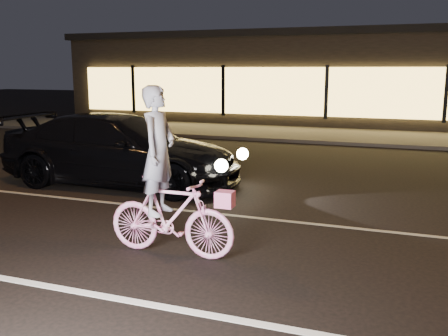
% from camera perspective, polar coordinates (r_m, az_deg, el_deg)
% --- Properties ---
extents(ground, '(90.00, 90.00, 0.00)m').
position_cam_1_polar(ground, '(7.20, -7.21, -9.43)').
color(ground, black).
rests_on(ground, ground).
extents(lane_stripe_near, '(60.00, 0.12, 0.01)m').
position_cam_1_polar(lane_stripe_near, '(6.01, -13.94, -13.97)').
color(lane_stripe_near, silver).
rests_on(lane_stripe_near, ground).
extents(lane_stripe_far, '(60.00, 0.10, 0.01)m').
position_cam_1_polar(lane_stripe_far, '(8.93, -1.32, -5.20)').
color(lane_stripe_far, gray).
rests_on(lane_stripe_far, ground).
extents(sidewalk, '(30.00, 4.00, 0.12)m').
position_cam_1_polar(sidewalk, '(19.38, 10.64, 3.74)').
color(sidewalk, '#383533').
rests_on(sidewalk, ground).
extents(storefront, '(25.40, 8.42, 4.20)m').
position_cam_1_polar(storefront, '(25.13, 13.12, 10.10)').
color(storefront, black).
rests_on(storefront, ground).
extents(cyclist, '(1.85, 0.64, 2.33)m').
position_cam_1_polar(cyclist, '(6.83, -6.51, -3.27)').
color(cyclist, '#FF37A7').
rests_on(cyclist, ground).
extents(sedan, '(5.44, 2.32, 1.56)m').
position_cam_1_polar(sedan, '(11.22, -11.67, 2.04)').
color(sedan, black).
rests_on(sedan, ground).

